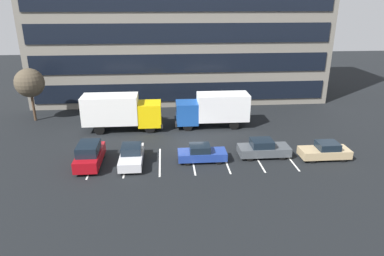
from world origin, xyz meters
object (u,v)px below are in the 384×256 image
at_px(box_truck_yellow, 121,111).
at_px(suv_maroon, 90,155).
at_px(sedan_silver, 132,155).
at_px(bare_tree, 30,83).
at_px(sedan_navy, 202,153).
at_px(sedan_tan, 325,151).
at_px(sedan_charcoal, 263,149).
at_px(box_truck_blue, 214,108).

bearing_deg(box_truck_yellow, suv_maroon, -101.78).
height_order(sedan_silver, suv_maroon, suv_maroon).
bearing_deg(bare_tree, box_truck_yellow, -21.06).
relative_size(sedan_silver, sedan_navy, 1.07).
distance_m(sedan_silver, bare_tree, 17.32).
bearing_deg(sedan_tan, bare_tree, 156.30).
xyz_separation_m(sedan_charcoal, bare_tree, (-23.21, 11.61, 3.59)).
relative_size(sedan_charcoal, bare_tree, 0.74).
relative_size(box_truck_yellow, sedan_tan, 1.93).
height_order(box_truck_blue, box_truck_yellow, box_truck_yellow).
relative_size(suv_maroon, sedan_tan, 1.05).
bearing_deg(sedan_tan, box_truck_yellow, 154.87).
bearing_deg(bare_tree, sedan_tan, -23.70).
bearing_deg(bare_tree, sedan_navy, -34.18).
relative_size(box_truck_yellow, suv_maroon, 1.84).
relative_size(sedan_navy, bare_tree, 0.69).
distance_m(suv_maroon, sedan_tan, 19.92).
xyz_separation_m(sedan_charcoal, sedan_tan, (5.18, -0.85, -0.04)).
bearing_deg(box_truck_blue, bare_tree, 169.61).
distance_m(box_truck_blue, sedan_charcoal, 8.70).
distance_m(sedan_charcoal, bare_tree, 26.20).
relative_size(sedan_charcoal, suv_maroon, 1.00).
height_order(box_truck_blue, suv_maroon, box_truck_blue).
bearing_deg(bare_tree, box_truck_blue, -10.39).
xyz_separation_m(box_truck_blue, suv_maroon, (-11.45, -8.49, -1.07)).
xyz_separation_m(box_truck_yellow, sedan_silver, (1.69, -8.16, -1.38)).
bearing_deg(sedan_silver, suv_maroon, -178.95).
distance_m(box_truck_yellow, sedan_silver, 8.44).
bearing_deg(suv_maroon, box_truck_blue, 36.56).
bearing_deg(box_truck_yellow, sedan_tan, -25.13).
xyz_separation_m(box_truck_yellow, sedan_tan, (18.20, -8.54, -1.41)).
relative_size(sedan_charcoal, sedan_tan, 1.05).
xyz_separation_m(box_truck_blue, bare_tree, (-19.92, 3.65, 2.30)).
height_order(sedan_charcoal, bare_tree, bare_tree).
distance_m(sedan_navy, bare_tree, 21.76).
relative_size(box_truck_yellow, bare_tree, 1.37).
height_order(sedan_silver, bare_tree, bare_tree).
xyz_separation_m(suv_maroon, bare_tree, (-8.47, 12.14, 3.38)).
xyz_separation_m(box_truck_yellow, suv_maroon, (-1.71, -8.22, -1.16)).
xyz_separation_m(sedan_charcoal, sedan_silver, (-11.33, -0.47, -0.00)).
xyz_separation_m(sedan_tan, bare_tree, (-28.39, 12.46, 3.63)).
height_order(box_truck_blue, sedan_navy, box_truck_blue).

